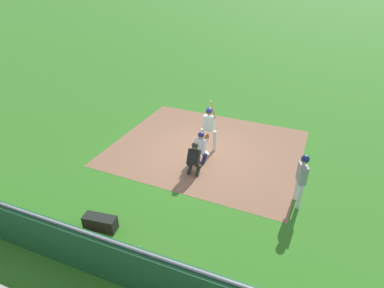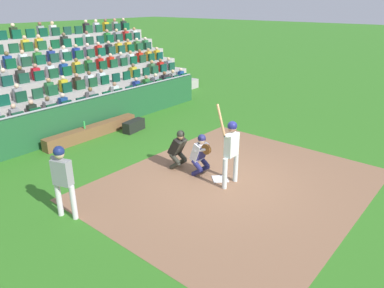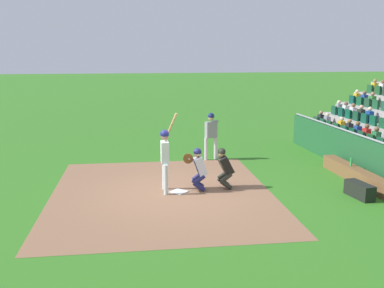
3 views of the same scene
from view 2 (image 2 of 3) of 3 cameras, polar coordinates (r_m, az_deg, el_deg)
ground_plane at (r=10.43m, az=4.50°, el=-5.62°), size 160.00×160.00×0.00m
infield_dirt_patch at (r=10.19m, az=6.84°, el=-6.39°), size 7.80×6.61×0.01m
home_plate_marker at (r=10.42m, az=4.50°, el=-5.54°), size 0.62×0.62×0.02m
batter_at_plate at (r=9.67m, az=6.22°, el=-0.31°), size 0.67×0.54×2.32m
catcher_crouching at (r=10.34m, az=1.38°, el=-1.37°), size 0.48×0.72×1.30m
home_plate_umpire at (r=10.78m, az=-2.16°, el=-0.56°), size 0.48×0.50×1.27m
dugout_wall at (r=14.37m, az=-16.66°, el=4.15°), size 12.85×0.24×1.36m
dugout_bench at (r=14.01m, az=-15.52°, el=1.95°), size 3.94×0.40×0.44m
water_bottle_on_bench at (r=13.68m, az=-16.75°, el=2.92°), size 0.07×0.07×0.27m
equipment_duffel_bag at (r=14.31m, az=-9.23°, el=2.88°), size 1.01×0.48×0.43m
on_deck_batter at (r=8.70m, az=-19.93°, el=-4.61°), size 0.34×0.59×1.82m
bleacher_stand at (r=18.36m, az=-25.86°, el=8.23°), size 17.89×5.55×3.80m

